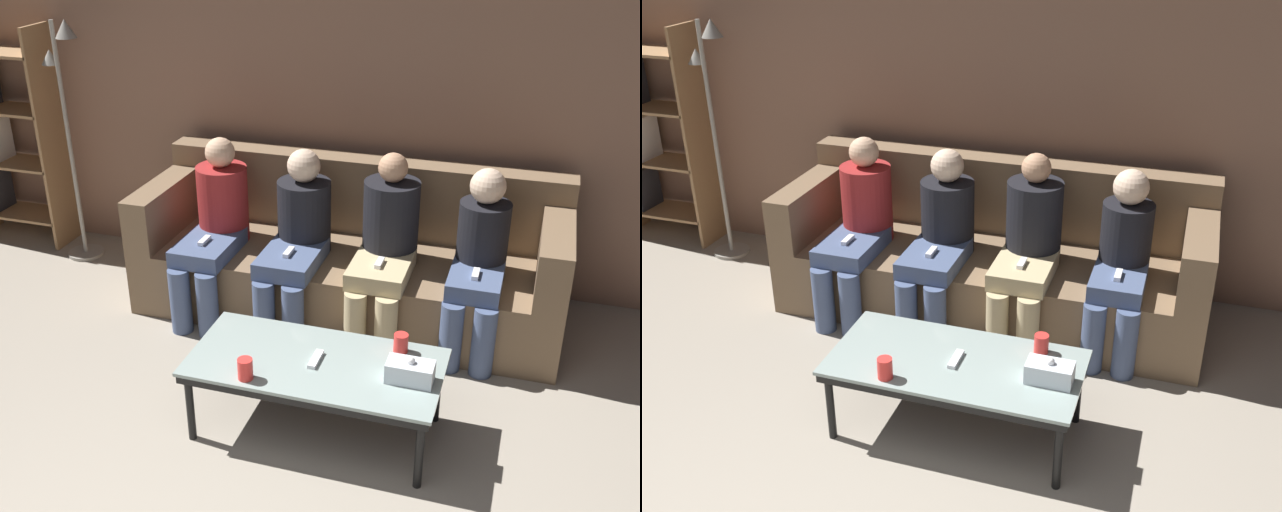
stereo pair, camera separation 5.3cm
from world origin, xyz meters
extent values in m
cube|color=#8C6651|center=(0.00, 3.52, 1.30)|extent=(12.00, 0.06, 2.60)
cube|color=brown|center=(0.00, 2.93, 0.21)|extent=(2.63, 0.92, 0.42)
cube|color=brown|center=(0.00, 3.29, 0.67)|extent=(2.63, 0.20, 0.49)
cube|color=brown|center=(-1.23, 2.93, 0.59)|extent=(0.18, 0.92, 0.35)
cube|color=brown|center=(1.23, 2.93, 0.59)|extent=(0.18, 0.92, 0.35)
cube|color=#8C9E99|center=(0.16, 1.73, 0.40)|extent=(1.23, 0.60, 0.02)
cube|color=black|center=(0.16, 1.73, 0.37)|extent=(1.21, 0.59, 0.04)
cylinder|color=black|center=(-0.40, 1.48, 0.18)|extent=(0.04, 0.04, 0.35)
cylinder|color=black|center=(0.73, 1.48, 0.18)|extent=(0.04, 0.04, 0.35)
cylinder|color=black|center=(-0.40, 1.98, 0.18)|extent=(0.04, 0.04, 0.35)
cylinder|color=black|center=(0.73, 1.98, 0.18)|extent=(0.04, 0.04, 0.35)
cylinder|color=red|center=(0.54, 1.93, 0.46)|extent=(0.07, 0.07, 0.10)
cylinder|color=red|center=(-0.11, 1.49, 0.46)|extent=(0.07, 0.07, 0.11)
cube|color=silver|center=(0.63, 1.70, 0.46)|extent=(0.22, 0.12, 0.10)
sphere|color=white|center=(0.63, 1.70, 0.52)|extent=(0.04, 0.04, 0.04)
cube|color=white|center=(0.16, 1.73, 0.42)|extent=(0.04, 0.15, 0.02)
cube|color=#9E754C|center=(-2.33, 3.29, 0.82)|extent=(0.02, 0.32, 1.63)
cube|color=#9E754C|center=(-2.70, 3.29, 0.20)|extent=(0.74, 0.32, 0.02)
cube|color=silver|center=(-2.94, 3.29, 0.35)|extent=(0.05, 0.24, 0.27)
cube|color=#232328|center=(-2.88, 3.29, 0.37)|extent=(0.04, 0.24, 0.31)
cube|color=#9E754C|center=(-2.70, 3.29, 0.61)|extent=(0.74, 0.32, 0.02)
cube|color=gold|center=(-2.85, 3.29, 0.76)|extent=(0.03, 0.24, 0.28)
cube|color=silver|center=(-2.80, 3.29, 0.78)|extent=(0.05, 0.24, 0.32)
cube|color=#9E754C|center=(-2.70, 3.29, 1.02)|extent=(0.74, 0.32, 0.02)
cylinder|color=gray|center=(-2.08, 3.14, 0.01)|extent=(0.26, 0.26, 0.02)
cylinder|color=gray|center=(-2.08, 3.14, 0.85)|extent=(0.03, 0.03, 1.70)
cone|color=gray|center=(-1.98, 3.14, 1.65)|extent=(0.14, 0.14, 0.12)
cone|color=gray|center=(-2.16, 3.18, 1.45)|extent=(0.12, 0.12, 0.10)
cylinder|color=#47567A|center=(-0.91, 2.38, 0.21)|extent=(0.13, 0.13, 0.42)
cylinder|color=#47567A|center=(-0.73, 2.38, 0.21)|extent=(0.13, 0.13, 0.42)
cube|color=#47567A|center=(-0.82, 2.63, 0.47)|extent=(0.32, 0.50, 0.10)
cylinder|color=maroon|center=(-0.82, 2.88, 0.67)|extent=(0.32, 0.32, 0.49)
sphere|color=#DBAD89|center=(-0.82, 2.88, 1.00)|extent=(0.19, 0.19, 0.19)
cube|color=white|center=(-0.82, 2.58, 0.54)|extent=(0.04, 0.12, 0.02)
cylinder|color=#47567A|center=(-0.36, 2.38, 0.21)|extent=(0.13, 0.13, 0.42)
cylinder|color=#47567A|center=(-0.18, 2.38, 0.21)|extent=(0.13, 0.13, 0.42)
cube|color=#47567A|center=(-0.27, 2.63, 0.47)|extent=(0.33, 0.50, 0.10)
cylinder|color=black|center=(-0.27, 2.88, 0.65)|extent=(0.33, 0.33, 0.45)
sphere|color=beige|center=(-0.27, 2.88, 0.97)|extent=(0.20, 0.20, 0.20)
cube|color=white|center=(-0.27, 2.58, 0.54)|extent=(0.04, 0.12, 0.02)
cylinder|color=tan|center=(0.18, 2.42, 0.21)|extent=(0.13, 0.13, 0.42)
cylinder|color=tan|center=(0.36, 2.42, 0.21)|extent=(0.13, 0.13, 0.42)
cube|color=tan|center=(0.27, 2.65, 0.47)|extent=(0.33, 0.46, 0.10)
cylinder|color=black|center=(0.27, 2.88, 0.68)|extent=(0.33, 0.33, 0.51)
sphere|color=tan|center=(0.27, 2.88, 1.02)|extent=(0.17, 0.17, 0.17)
cube|color=white|center=(0.27, 2.60, 0.54)|extent=(0.04, 0.12, 0.02)
cylinder|color=#47567A|center=(0.73, 2.46, 0.21)|extent=(0.13, 0.13, 0.42)
cylinder|color=#47567A|center=(0.91, 2.46, 0.21)|extent=(0.13, 0.13, 0.42)
cube|color=#47567A|center=(0.82, 2.67, 0.47)|extent=(0.30, 0.42, 0.10)
cylinder|color=black|center=(0.82, 2.88, 0.64)|extent=(0.30, 0.30, 0.44)
sphere|color=beige|center=(0.82, 2.88, 0.97)|extent=(0.20, 0.20, 0.20)
cube|color=white|center=(0.82, 2.62, 0.54)|extent=(0.04, 0.12, 0.02)
camera|label=1|loc=(1.08, -1.15, 2.47)|focal=42.00mm
camera|label=2|loc=(1.13, -1.13, 2.47)|focal=42.00mm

